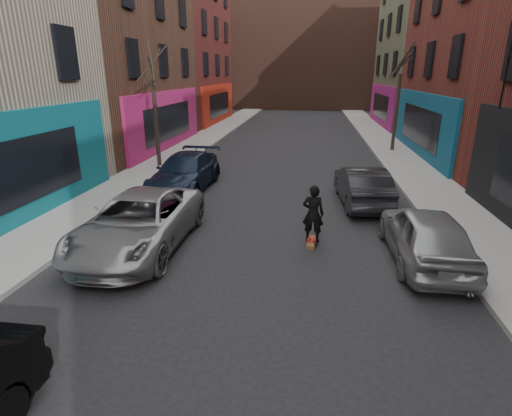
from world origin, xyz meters
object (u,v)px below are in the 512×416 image
(parked_left_far, at_px, (139,222))
(parked_left_end, at_px, (185,172))
(parked_right_far, at_px, (425,234))
(parked_right_end, at_px, (362,186))
(skateboard, at_px, (312,242))
(tree_left_far, at_px, (154,98))
(tree_right_far, at_px, (398,91))
(skateboarder, at_px, (313,214))

(parked_left_far, bearing_deg, parked_left_end, 95.10)
(parked_left_far, xyz_separation_m, parked_right_far, (7.43, 0.19, -0.02))
(parked_right_end, distance_m, skateboard, 4.32)
(parked_right_far, bearing_deg, parked_right_end, -77.99)
(tree_left_far, bearing_deg, parked_right_end, -26.18)
(parked_right_end, bearing_deg, parked_right_far, 98.05)
(tree_right_far, xyz_separation_m, parked_right_far, (-1.97, -15.16, -2.82))
(parked_left_end, bearing_deg, skateboard, -41.55)
(skateboard, distance_m, skateboarder, 0.85)
(parked_left_far, xyz_separation_m, parked_right_end, (6.40, 4.72, -0.04))
(tree_right_far, distance_m, parked_left_end, 14.09)
(tree_right_far, bearing_deg, skateboarder, -108.13)
(parked_left_far, distance_m, parked_left_end, 5.74)
(parked_right_far, xyz_separation_m, parked_right_end, (-1.03, 4.54, -0.02))
(parked_left_end, relative_size, parked_right_end, 1.17)
(parked_left_far, bearing_deg, parked_right_end, 36.48)
(parked_right_end, bearing_deg, skateboard, 60.98)
(tree_left_far, xyz_separation_m, tree_right_far, (12.40, 6.00, 0.15))
(parked_right_far, distance_m, skateboarder, 2.87)
(tree_right_far, height_order, parked_left_far, tree_right_far)
(skateboard, xyz_separation_m, skateboarder, (0.00, 0.00, 0.85))
(parked_right_end, bearing_deg, parked_left_end, -13.03)
(tree_left_far, bearing_deg, parked_right_far, -41.27)
(tree_left_far, relative_size, parked_right_end, 1.55)
(parked_left_far, relative_size, parked_right_end, 1.26)
(skateboarder, bearing_deg, tree_left_far, -40.89)
(parked_right_end, bearing_deg, tree_left_far, -30.96)
(parked_left_end, bearing_deg, tree_left_far, 126.55)
(tree_left_far, bearing_deg, tree_right_far, 25.82)
(tree_left_far, distance_m, parked_right_end, 10.81)
(tree_right_far, bearing_deg, parked_right_far, -97.40)
(parked_left_far, relative_size, parked_right_far, 1.26)
(parked_left_end, distance_m, skateboard, 7.14)
(tree_right_far, height_order, skateboarder, tree_right_far)
(tree_left_far, distance_m, parked_right_far, 14.14)
(tree_left_far, height_order, tree_right_far, tree_right_far)
(tree_right_far, distance_m, parked_left_far, 18.21)
(parked_right_far, xyz_separation_m, skateboarder, (-2.79, 0.64, 0.19))
(tree_left_far, relative_size, parked_left_far, 1.23)
(parked_right_end, xyz_separation_m, skateboarder, (-1.75, -3.89, 0.21))
(parked_left_far, xyz_separation_m, skateboarder, (4.65, 0.83, 0.17))
(tree_right_far, bearing_deg, tree_left_far, -154.18)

